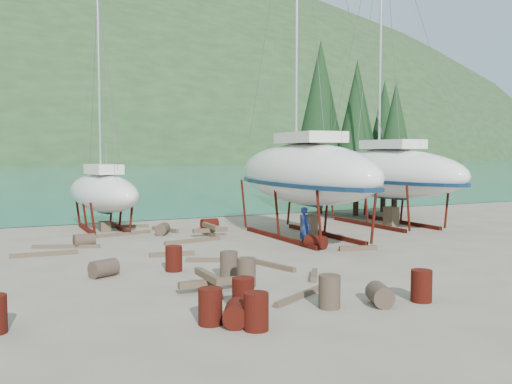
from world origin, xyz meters
name	(u,v)px	position (x,y,z in m)	size (l,w,h in m)	color
ground	(270,264)	(0.00, 0.00, 0.00)	(600.00, 600.00, 0.00)	#6A6553
far_house_right	(101,156)	(30.00, 190.00, 2.92)	(6.60, 5.60, 5.60)	beige
cypress_near_right	(357,126)	(12.50, 12.00, 5.79)	(3.60, 3.60, 10.00)	black
cypress_mid_right	(395,139)	(14.00, 10.00, 4.92)	(3.06, 3.06, 8.50)	black
cypress_back_left	(320,114)	(11.00, 14.00, 6.66)	(4.14, 4.14, 11.50)	black
cypress_far_right	(384,136)	(15.50, 13.00, 5.21)	(3.24, 3.24, 9.00)	black
moored_boat_mid	(107,174)	(10.00, 80.00, 0.39)	(2.00, 5.00, 6.05)	silver
large_sailboat_near	(303,173)	(4.41, 5.10, 3.13)	(4.33, 12.56, 19.48)	silver
large_sailboat_far	(385,172)	(11.08, 7.28, 2.97)	(4.06, 11.70, 18.20)	silver
small_sailboat_shore	(103,192)	(-3.69, 11.98, 2.03)	(3.62, 8.01, 12.35)	silver
worker	(305,227)	(3.27, 2.98, 0.86)	(0.63, 0.41, 1.72)	navy
drum_1	(380,295)	(0.10, -6.26, 0.29)	(0.58, 0.58, 0.88)	#2D2823
drum_3	(256,311)	(-3.82, -6.73, 0.44)	(0.58, 0.58, 0.88)	#59170F
drum_4	(210,224)	(1.50, 9.89, 0.29)	(0.58, 0.58, 0.88)	#59170F
drum_5	(229,265)	(-2.25, -1.46, 0.44)	(0.58, 0.58, 0.88)	#2D2823
drum_6	(316,242)	(3.37, 2.20, 0.29)	(0.58, 0.58, 0.88)	#59170F
drum_7	(421,286)	(1.38, -6.45, 0.44)	(0.58, 0.58, 0.88)	#59170F
drum_9	(84,240)	(-5.47, 6.94, 0.29)	(0.58, 0.58, 0.88)	#2D2823
drum_10	(210,306)	(-4.62, -5.87, 0.44)	(0.58, 0.58, 0.88)	#59170F
drum_11	(163,229)	(-1.35, 9.03, 0.29)	(0.58, 0.58, 0.88)	#2D2823
drum_12	(236,313)	(-4.10, -6.20, 0.29)	(0.58, 0.58, 0.88)	#59170F
drum_13	(243,294)	(-3.43, -5.17, 0.44)	(0.58, 0.58, 0.88)	#59170F
drum_14	(174,259)	(-3.52, 0.40, 0.44)	(0.58, 0.58, 0.88)	#59170F
drum_15	(104,268)	(-5.88, 0.53, 0.29)	(0.58, 0.58, 0.88)	#2D2823
drum_16	(246,272)	(-2.22, -2.75, 0.44)	(0.58, 0.58, 0.88)	#2D2823
drum_17	(329,292)	(-1.26, -5.89, 0.44)	(0.58, 0.58, 0.88)	#2D2823
timber_0	(124,234)	(-3.10, 9.68, 0.07)	(0.14, 2.84, 0.14)	brown
timber_1	(358,248)	(4.70, 1.04, 0.10)	(0.19, 1.63, 0.19)	brown
timber_3	(300,296)	(-1.44, -4.68, 0.07)	(0.15, 2.53, 0.15)	brown
timber_4	(172,254)	(-2.72, 3.15, 0.09)	(0.17, 1.78, 0.17)	brown
timber_5	(268,264)	(-0.22, -0.30, 0.08)	(0.16, 2.72, 0.16)	brown
timber_6	(165,230)	(-0.87, 10.16, 0.10)	(0.19, 1.98, 0.19)	brown
timber_7	(314,275)	(0.29, -2.62, 0.09)	(0.17, 1.49, 0.17)	brown
timber_9	(128,226)	(-2.24, 12.52, 0.08)	(0.15, 2.19, 0.15)	brown
timber_10	(193,241)	(-0.81, 6.07, 0.08)	(0.16, 2.80, 0.16)	brown
timber_11	(219,260)	(-1.50, 1.24, 0.08)	(0.15, 2.47, 0.15)	brown
timber_15	(66,247)	(-6.24, 6.96, 0.07)	(0.15, 2.83, 0.15)	brown
timber_16	(241,289)	(-2.69, -3.39, 0.11)	(0.23, 2.50, 0.23)	brown
timber_17	(44,254)	(-7.26, 5.41, 0.08)	(0.16, 2.57, 0.16)	brown
timber_pile_fore	(208,283)	(-3.55, -2.98, 0.30)	(1.80, 1.80, 0.60)	brown
timber_pile_aft	(210,230)	(0.61, 7.50, 0.30)	(1.80, 1.80, 0.60)	brown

